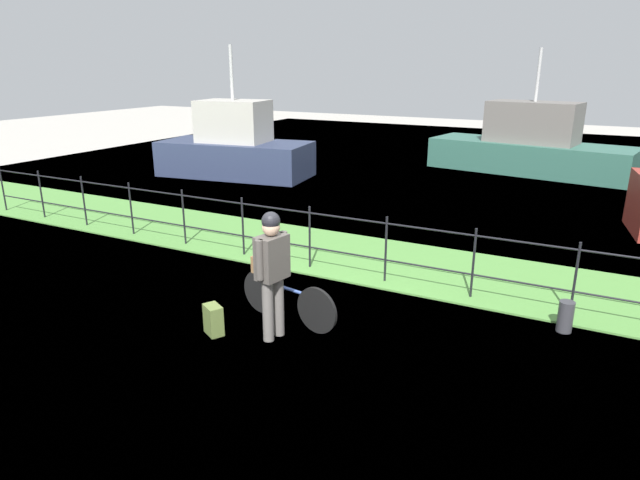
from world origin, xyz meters
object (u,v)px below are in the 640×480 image
Objects in this scene: backpack_on_paving at (213,320)px; mooring_bollard at (565,317)px; cyclist_person at (272,265)px; moored_boat_near at (235,149)px; terrier_dog at (267,252)px; moored_boat_mid at (530,147)px; bicycle_main at (287,299)px; wooden_crate at (266,265)px.

backpack_on_paving is 4.63m from mooring_bollard.
cyclist_person is 3.92m from mooring_bollard.
backpack_on_paving is 0.08× the size of moored_boat_near.
cyclist_person is at bearing -51.48° from moored_boat_near.
moored_boat_mid is (1.64, 12.93, -0.14)m from terrier_dog.
backpack_on_paving is at bearing -131.13° from bicycle_main.
bicycle_main is 0.82m from cyclist_person.
cyclist_person is 13.53m from moored_boat_mid.
terrier_dog is at bearing 169.55° from bicycle_main.
moored_boat_near is at bearing 128.55° from terrier_dog.
wooden_crate is at bearing -80.91° from backpack_on_paving.
bicycle_main is at bearing -10.45° from terrier_dog.
terrier_dog reaches higher than bicycle_main.
bicycle_main is at bearing -10.45° from wooden_crate.
mooring_bollard is at bearing 30.23° from cyclist_person.
mooring_bollard is (3.31, 1.93, -0.79)m from cyclist_person.
bicycle_main is 0.55m from wooden_crate.
terrier_dog is at bearing -97.21° from moored_boat_mid.
wooden_crate is 13.04m from moored_boat_mid.
moored_boat_near is (-6.43, 8.08, -0.10)m from terrier_dog.
moored_boat_mid is at bearing 84.27° from bicycle_main.
wooden_crate is 0.86× the size of backpack_on_paving.
bicycle_main is at bearing -50.25° from moored_boat_near.
wooden_crate reaches higher than backpack_on_paving.
moored_boat_mid is at bearing 84.83° from cyclist_person.
moored_boat_near is at bearing 128.52° from cyclist_person.
terrier_dog reaches higher than wooden_crate.
cyclist_person is 4.21× the size of backpack_on_paving.
terrier_dog is 0.68m from cyclist_person.
bicycle_main is 0.33× the size of moored_boat_near.
terrier_dog is at bearing -159.48° from mooring_bollard.
wooden_crate is 0.05× the size of moored_boat_mid.
terrier_dog is 4.05m from mooring_bollard.
bicycle_main is 0.70m from terrier_dog.
moored_boat_near reaches higher than moored_boat_mid.
cyclist_person reaches higher than terrier_dog.
wooden_crate is 10.31m from moored_boat_near.
backpack_on_paving is 0.94× the size of mooring_bollard.
moored_boat_mid is at bearing 31.05° from moored_boat_near.
mooring_bollard is at bearing 23.22° from bicycle_main.
bicycle_main is 4.70× the size of wooden_crate.
cyclist_person is (0.09, -0.47, 0.67)m from bicycle_main.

